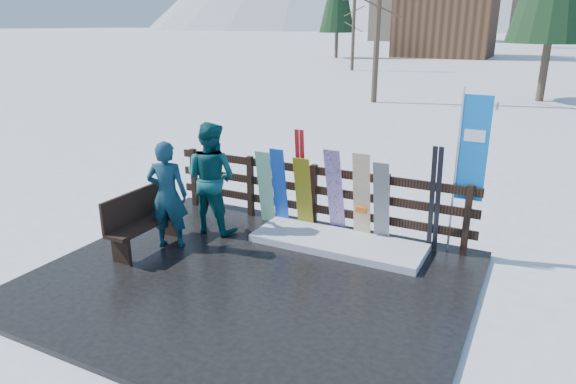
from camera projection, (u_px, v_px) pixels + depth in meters
The scene contains 16 objects.
ground at pixel (250, 283), 7.40m from camera, with size 700.00×700.00×0.00m, color white.
deck at pixel (250, 280), 7.39m from camera, with size 6.00×5.00×0.08m, color black.
fence at pixel (314, 192), 9.03m from camera, with size 5.60×0.10×1.15m.
snow_patch at pixel (338, 243), 8.40m from camera, with size 2.81×1.00×0.12m, color white.
bench at pixel (143, 218), 8.21m from camera, with size 0.41×1.50×0.97m.
snowboard_0 at pixel (280, 187), 9.07m from camera, with size 0.26×0.03×1.46m, color blue.
snowboard_1 at pixel (265, 187), 9.21m from camera, with size 0.28×0.03×1.37m, color white.
snowboard_2 at pixel (304, 194), 8.88m from camera, with size 0.30×0.03×1.35m, color yellow.
snowboard_3 at pixel (335, 192), 8.60m from camera, with size 0.28×0.03×1.62m, color silver.
snowboard_4 at pixel (381, 204), 8.27m from camera, with size 0.26×0.03×1.46m, color black.
snowboard_5 at pixel (362, 197), 8.40m from camera, with size 0.29×0.03×1.55m, color white.
ski_pair_a at pixel (301, 180), 8.91m from camera, with size 0.16×0.18×1.79m.
ski_pair_b at pixel (435, 200), 7.92m from camera, with size 0.17×0.22×1.75m.
rental_flag at pixel (469, 155), 7.69m from camera, with size 0.45×0.04×2.60m.
person_front at pixel (167, 195), 8.17m from camera, with size 0.64×0.42×1.76m, color #19535A.
person_back at pixel (211, 178), 8.77m from camera, with size 0.94×0.73×1.93m, color #104F52.
Camera 1 is at (3.49, -5.65, 3.56)m, focal length 32.00 mm.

